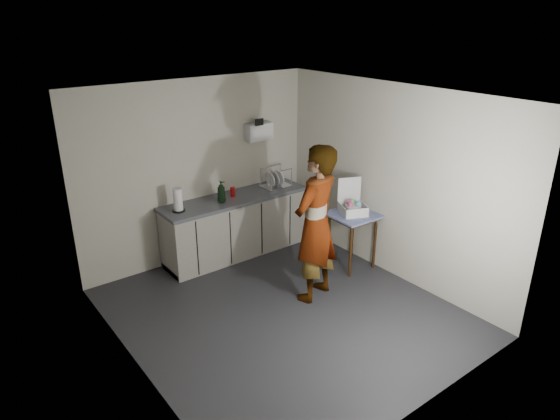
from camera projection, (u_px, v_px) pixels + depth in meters
ground at (284, 312)px, 6.09m from camera, size 4.00×4.00×0.00m
wall_back at (199, 171)px, 7.07m from camera, size 3.60×0.02×2.60m
wall_right at (391, 183)px, 6.61m from camera, size 0.02×4.00×2.60m
wall_left at (131, 259)px, 4.60m from camera, size 0.02×4.00×2.60m
ceiling at (285, 97)px, 5.12m from camera, size 3.60×4.00×0.01m
kitchen_counter at (236, 227)px, 7.41m from camera, size 2.24×0.62×0.91m
wall_shelf at (259, 132)px, 7.41m from camera, size 0.42×0.18×0.37m
side_table at (353, 221)px, 6.95m from camera, size 0.64×0.64×0.80m
standing_man at (316, 224)px, 6.08m from camera, size 0.84×0.68×2.00m
soap_bottle at (221, 192)px, 6.98m from camera, size 0.16×0.16×0.31m
soda_can at (233, 192)px, 7.22m from camera, size 0.07×0.07×0.14m
dark_bottle at (221, 193)px, 7.07m from camera, size 0.06×0.06×0.22m
paper_towel at (178, 200)px, 6.67m from camera, size 0.18×0.18×0.32m
dish_rack at (275, 183)px, 7.61m from camera, size 0.43×0.32×0.30m
bakery_box at (352, 206)px, 6.89m from camera, size 0.45×0.46×0.47m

